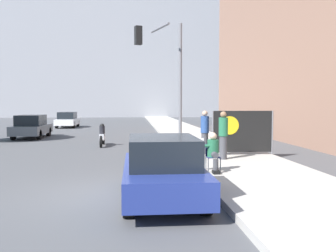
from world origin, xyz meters
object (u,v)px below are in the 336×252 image
(motorcycle_on_road, at_px, (102,136))
(seated_protester, at_px, (213,151))
(traffic_light_pole, at_px, (165,64))
(car_on_road_midblock, at_px, (68,120))
(protest_banner, at_px, (242,132))
(car_on_road_nearest, at_px, (32,127))
(parked_car_curbside, at_px, (162,169))
(pedestrian_behind, at_px, (205,132))
(jogger_on_sidewalk, at_px, (223,135))

(motorcycle_on_road, bearing_deg, seated_protester, -65.53)
(traffic_light_pole, distance_m, car_on_road_midblock, 19.98)
(protest_banner, bearing_deg, traffic_light_pole, 132.33)
(car_on_road_nearest, bearing_deg, car_on_road_midblock, 87.79)
(parked_car_curbside, relative_size, car_on_road_nearest, 0.98)
(car_on_road_nearest, bearing_deg, traffic_light_pole, -41.54)
(motorcycle_on_road, bearing_deg, protest_banner, -41.24)
(protest_banner, xyz_separation_m, parked_car_curbside, (-3.70, -6.13, -0.38))
(seated_protester, height_order, car_on_road_nearest, car_on_road_nearest)
(pedestrian_behind, relative_size, parked_car_curbside, 0.42)
(jogger_on_sidewalk, height_order, traffic_light_pole, traffic_light_pole)
(parked_car_curbside, xyz_separation_m, motorcycle_on_road, (-2.31, 11.39, -0.21))
(jogger_on_sidewalk, distance_m, car_on_road_nearest, 15.15)
(jogger_on_sidewalk, relative_size, protest_banner, 0.71)
(car_on_road_midblock, xyz_separation_m, motorcycle_on_road, (4.53, -15.98, -0.20))
(car_on_road_nearest, distance_m, car_on_road_midblock, 10.94)
(protest_banner, xyz_separation_m, car_on_road_midblock, (-10.54, 21.24, -0.39))
(traffic_light_pole, xyz_separation_m, parked_car_curbside, (-0.86, -9.24, -3.35))
(jogger_on_sidewalk, bearing_deg, car_on_road_midblock, -63.89)
(seated_protester, distance_m, pedestrian_behind, 4.05)
(pedestrian_behind, bearing_deg, car_on_road_midblock, 54.46)
(seated_protester, relative_size, protest_banner, 0.47)
(car_on_road_nearest, bearing_deg, motorcycle_on_road, -45.53)
(car_on_road_nearest, relative_size, motorcycle_on_road, 1.94)
(pedestrian_behind, distance_m, protest_banner, 1.51)
(protest_banner, distance_m, car_on_road_nearest, 15.06)
(traffic_light_pole, distance_m, motorcycle_on_road, 5.23)
(jogger_on_sidewalk, distance_m, parked_car_curbside, 5.65)
(jogger_on_sidewalk, distance_m, protest_banner, 1.56)
(seated_protester, bearing_deg, parked_car_curbside, -122.76)
(traffic_light_pole, bearing_deg, seated_protester, -82.70)
(pedestrian_behind, xyz_separation_m, motorcycle_on_road, (-4.56, 4.85, -0.56))
(jogger_on_sidewalk, bearing_deg, motorcycle_on_road, -49.17)
(protest_banner, bearing_deg, car_on_road_midblock, 116.39)
(protest_banner, bearing_deg, seated_protester, -118.87)
(protest_banner, bearing_deg, motorcycle_on_road, 138.76)
(motorcycle_on_road, bearing_deg, jogger_on_sidewalk, -52.33)
(parked_car_curbside, bearing_deg, pedestrian_behind, 71.04)
(motorcycle_on_road, bearing_deg, parked_car_curbside, -78.55)
(parked_car_curbside, height_order, motorcycle_on_road, parked_car_curbside)
(parked_car_curbside, xyz_separation_m, car_on_road_midblock, (-6.84, 27.37, -0.01))
(protest_banner, bearing_deg, jogger_on_sidewalk, -132.96)
(seated_protester, height_order, pedestrian_behind, pedestrian_behind)
(pedestrian_behind, distance_m, traffic_light_pole, 4.27)
(jogger_on_sidewalk, distance_m, pedestrian_behind, 1.61)
(car_on_road_nearest, height_order, motorcycle_on_road, car_on_road_nearest)
(traffic_light_pole, distance_m, parked_car_curbside, 9.87)
(parked_car_curbside, height_order, car_on_road_midblock, parked_car_curbside)
(jogger_on_sidewalk, bearing_deg, car_on_road_nearest, -46.00)
(traffic_light_pole, relative_size, car_on_road_midblock, 1.36)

